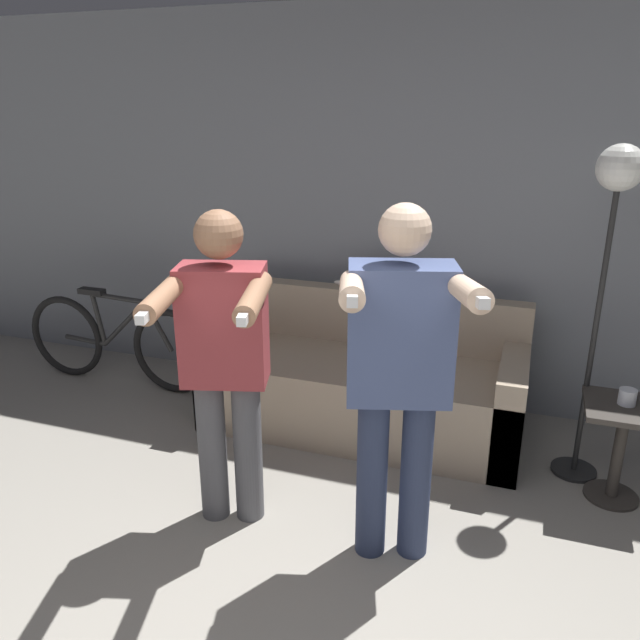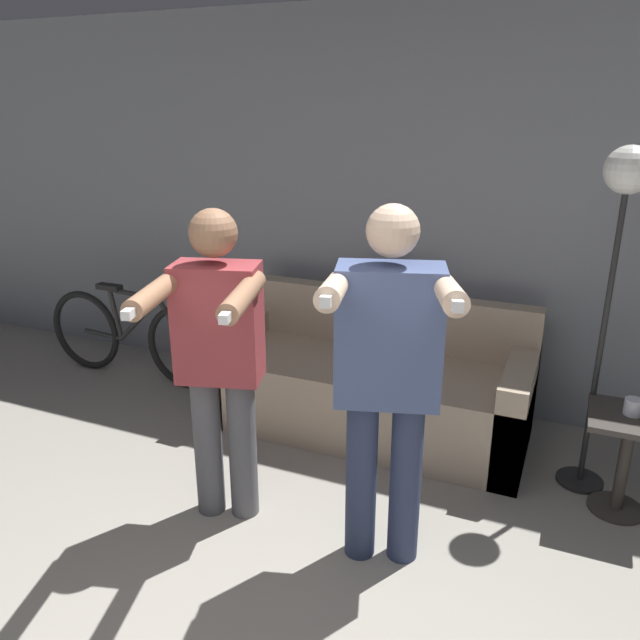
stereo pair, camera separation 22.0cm
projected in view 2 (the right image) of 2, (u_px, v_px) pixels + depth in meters
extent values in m
cube|color=gray|center=(432.00, 216.00, 4.03)|extent=(10.00, 0.05, 2.60)
cube|color=tan|center=(367.00, 396.00, 3.96)|extent=(1.98, 0.80, 0.47)
cube|color=tan|center=(385.00, 318.00, 4.11)|extent=(1.98, 0.14, 0.36)
cube|color=tan|center=(242.00, 363.00, 4.27)|extent=(0.16, 0.80, 0.61)
cube|color=tan|center=(516.00, 412.00, 3.59)|extent=(0.16, 0.80, 0.61)
cylinder|color=#56565B|center=(208.00, 445.00, 3.12)|extent=(0.14, 0.14, 0.75)
cylinder|color=#56565B|center=(243.00, 448.00, 3.10)|extent=(0.14, 0.14, 0.75)
cube|color=#9E383D|center=(218.00, 323.00, 2.89)|extent=(0.44, 0.32, 0.56)
sphere|color=#9E7051|center=(213.00, 233.00, 2.75)|extent=(0.22, 0.22, 0.22)
cylinder|color=#9E7051|center=(156.00, 293.00, 2.61)|extent=(0.23, 0.51, 0.09)
cube|color=white|center=(131.00, 311.00, 2.37)|extent=(0.07, 0.13, 0.04)
cylinder|color=#9E7051|center=(243.00, 296.00, 2.56)|extent=(0.23, 0.51, 0.09)
cube|color=white|center=(227.00, 315.00, 2.33)|extent=(0.07, 0.13, 0.04)
cylinder|color=#2D3856|center=(361.00, 479.00, 2.80)|extent=(0.14, 0.14, 0.79)
cylinder|color=#2D3856|center=(405.00, 481.00, 2.78)|extent=(0.14, 0.14, 0.79)
cube|color=#475684|center=(389.00, 336.00, 2.56)|extent=(0.48, 0.34, 0.59)
sphere|color=beige|center=(393.00, 231.00, 2.42)|extent=(0.21, 0.21, 0.21)
cylinder|color=beige|center=(334.00, 290.00, 2.27)|extent=(0.23, 0.51, 0.16)
cube|color=white|center=(327.00, 300.00, 2.02)|extent=(0.07, 0.13, 0.05)
cylinder|color=beige|center=(449.00, 293.00, 2.22)|extent=(0.23, 0.51, 0.16)
cube|color=white|center=(457.00, 305.00, 1.98)|extent=(0.07, 0.13, 0.05)
ellipsoid|color=silver|center=(389.00, 280.00, 4.01)|extent=(0.40, 0.13, 0.16)
sphere|color=silver|center=(415.00, 275.00, 3.93)|extent=(0.10, 0.10, 0.10)
ellipsoid|color=silver|center=(359.00, 284.00, 4.13)|extent=(0.22, 0.04, 0.04)
cone|color=silver|center=(411.00, 270.00, 3.91)|extent=(0.03, 0.03, 0.03)
cone|color=silver|center=(413.00, 269.00, 3.94)|extent=(0.03, 0.03, 0.03)
cylinder|color=black|center=(579.00, 480.00, 3.46)|extent=(0.25, 0.25, 0.02)
cylinder|color=black|center=(601.00, 346.00, 3.20)|extent=(0.03, 0.03, 1.63)
sphere|color=white|center=(629.00, 170.00, 2.91)|extent=(0.23, 0.23, 0.23)
cylinder|color=#38332D|center=(615.00, 508.00, 3.23)|extent=(0.28, 0.28, 0.02)
cylinder|color=#38332D|center=(623.00, 466.00, 3.15)|extent=(0.06, 0.06, 0.51)
cube|color=#38332D|center=(632.00, 419.00, 3.06)|extent=(0.40, 0.40, 0.03)
cylinder|color=silver|center=(633.00, 407.00, 3.06)|extent=(0.09, 0.09, 0.08)
torus|color=black|center=(184.00, 348.00, 4.51)|extent=(0.63, 0.05, 0.63)
torus|color=black|center=(86.00, 330.00, 4.85)|extent=(0.63, 0.05, 0.63)
cylinder|color=#282828|center=(140.00, 319.00, 4.60)|extent=(0.41, 0.04, 0.39)
cylinder|color=#282828|center=(116.00, 314.00, 4.68)|extent=(0.10, 0.04, 0.39)
cylinder|color=#282828|center=(134.00, 294.00, 4.55)|extent=(0.45, 0.04, 0.05)
cylinder|color=#282828|center=(103.00, 334.00, 4.79)|extent=(0.35, 0.04, 0.05)
cylinder|color=#282828|center=(172.00, 323.00, 4.49)|extent=(0.22, 0.04, 0.37)
cube|color=black|center=(109.00, 287.00, 4.62)|extent=(0.20, 0.07, 0.04)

